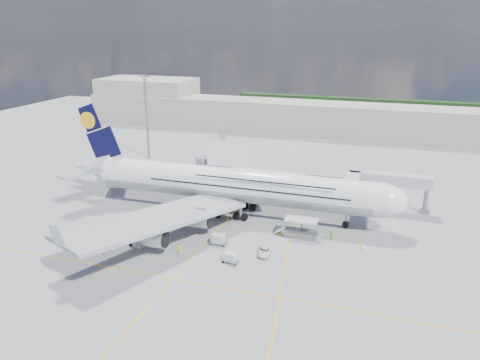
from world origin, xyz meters
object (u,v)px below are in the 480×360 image
(catering_truck_inner, at_px, (235,187))
(crew_nose, at_px, (361,247))
(cone_wing_left_outer, at_px, (206,177))
(cone_tail, at_px, (107,186))
(jet_bridge, at_px, (375,183))
(cone_wing_right_outer, at_px, (103,254))
(dolly_nose_near, at_px, (218,239))
(dolly_row_a, at_px, (157,218))
(dolly_back, at_px, (155,211))
(cone_wing_left_inner, at_px, (239,180))
(dolly_nose_far, at_px, (230,257))
(service_van, at_px, (264,251))
(dolly_row_c, at_px, (128,229))
(cone_wing_right_inner, at_px, (199,232))
(baggage_tug, at_px, (137,242))
(crew_van, at_px, (282,232))
(airliner, at_px, (233,184))
(crew_wing, at_px, (197,219))
(cargo_loader, at_px, (300,230))
(light_mast, at_px, (147,116))
(catering_truck_outer, at_px, (205,164))
(cone_nose, at_px, (418,240))
(crew_tug, at_px, (180,250))
(dolly_row_b, at_px, (128,232))
(crew_loader, at_px, (331,235))

(catering_truck_inner, distance_m, crew_nose, 38.92)
(cone_wing_left_outer, distance_m, cone_tail, 26.57)
(jet_bridge, height_order, cone_wing_right_outer, jet_bridge)
(dolly_nose_near, xyz_separation_m, crew_nose, (26.22, 5.78, -0.23))
(dolly_row_a, height_order, crew_nose, crew_nose)
(dolly_back, xyz_separation_m, cone_wing_left_inner, (10.82, 27.24, -0.10))
(dolly_nose_far, bearing_deg, service_van, 54.86)
(dolly_row_c, xyz_separation_m, cone_wing_right_inner, (14.45, 2.93, -0.04))
(baggage_tug, xyz_separation_m, crew_van, (25.32, 13.10, 0.04))
(airliner, bearing_deg, crew_wing, -127.17)
(crew_wing, bearing_deg, dolly_row_c, 114.31)
(service_van, bearing_deg, jet_bridge, 47.12)
(dolly_row_a, relative_size, crew_wing, 1.67)
(service_van, relative_size, cone_wing_right_outer, 9.33)
(cargo_loader, bearing_deg, cone_wing_right_inner, -164.84)
(dolly_row_a, height_order, crew_wing, crew_wing)
(dolly_row_a, bearing_deg, light_mast, 144.06)
(airliner, distance_m, jet_bridge, 31.50)
(dolly_nose_near, relative_size, crew_van, 1.94)
(dolly_back, distance_m, catering_truck_outer, 34.66)
(dolly_row_c, xyz_separation_m, crew_wing, (11.99, 7.99, 0.54))
(dolly_back, bearing_deg, dolly_row_a, -72.01)
(dolly_row_a, bearing_deg, cone_nose, 32.03)
(crew_wing, distance_m, cone_wing_left_inner, 29.39)
(jet_bridge, bearing_deg, dolly_nose_near, -135.50)
(crew_nose, bearing_deg, cone_tail, 129.78)
(dolly_row_c, height_order, cone_wing_right_outer, cone_wing_right_outer)
(cargo_loader, xyz_separation_m, cone_wing_left_outer, (-31.90, 28.85, -1.00))
(baggage_tug, distance_m, cone_wing_right_inner, 12.61)
(crew_van, bearing_deg, dolly_row_a, 64.03)
(catering_truck_outer, relative_size, crew_tug, 3.36)
(airliner, height_order, dolly_back, airliner)
(dolly_row_b, bearing_deg, catering_truck_outer, 92.83)
(dolly_row_a, distance_m, dolly_back, 5.51)
(baggage_tug, xyz_separation_m, crew_loader, (34.75, 14.56, 0.13))
(service_van, distance_m, cone_tail, 54.17)
(dolly_nose_near, height_order, cone_wing_right_outer, dolly_nose_near)
(cone_tail, bearing_deg, jet_bridge, 3.97)
(dolly_row_c, bearing_deg, catering_truck_inner, 87.10)
(crew_van, bearing_deg, light_mast, 21.26)
(dolly_back, relative_size, cone_wing_right_outer, 7.48)
(dolly_nose_far, distance_m, cone_wing_left_outer, 48.95)
(catering_truck_outer, bearing_deg, airliner, -31.17)
(jet_bridge, height_order, cone_wing_left_outer, jet_bridge)
(airliner, xyz_separation_m, crew_van, (13.16, -8.15, -6.01))
(dolly_row_c, relative_size, cone_tail, 5.68)
(cone_wing_left_outer, bearing_deg, light_mast, 152.00)
(cone_wing_right_inner, bearing_deg, dolly_row_b, -155.92)
(light_mast, distance_m, dolly_nose_near, 67.39)
(dolly_row_b, relative_size, service_van, 0.66)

